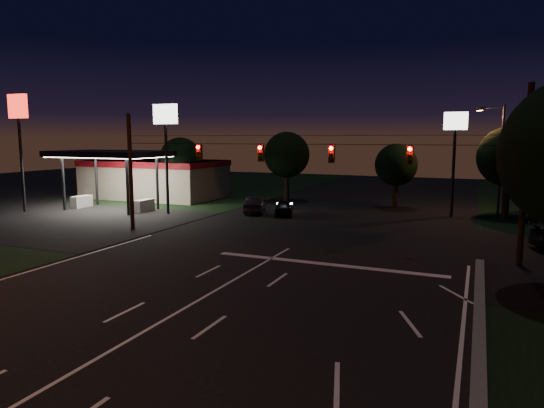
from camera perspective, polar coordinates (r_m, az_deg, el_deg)
The scene contains 17 objects.
ground at distance 16.53m, azimuth -16.58°, elevation -15.18°, with size 140.00×140.00×0.00m, color black.
cross_street_left at distance 41.20m, azimuth -23.83°, elevation -1.77°, with size 20.00×16.00×0.02m, color black.
stop_bar at distance 24.94m, azimuth 6.34°, elevation -7.03°, with size 12.00×0.50×0.01m, color silver.
utility_pole_right at distance 27.43m, azimuth 27.03°, elevation -6.49°, with size 0.30×0.30×9.00m, color black.
utility_pole_left at distance 35.05m, azimuth -16.05°, elevation -2.98°, with size 0.28×0.28×8.00m, color black.
signal_span at distance 28.37m, azimuth 2.72°, elevation 6.04°, with size 24.00×0.40×1.56m.
gas_station at distance 52.81m, azimuth -13.92°, elevation 3.23°, with size 14.20×16.10×5.25m.
pole_sign_left_near at distance 41.25m, azimuth -12.40°, elevation 8.46°, with size 2.20×0.30×9.10m.
pole_sign_left_far at distance 46.56m, azimuth -27.64°, elevation 8.45°, with size 2.00×0.30×10.00m.
pole_sign_right at distance 41.64m, azimuth 20.71°, elevation 7.12°, with size 1.80×0.30×8.40m.
street_light_right_far at distance 43.63m, azimuth 25.04°, elevation 5.59°, with size 2.20×0.35×9.00m.
tree_far_a at distance 50.23m, azimuth -10.62°, elevation 5.25°, with size 4.20×4.20×6.42m.
tree_far_b at distance 49.13m, azimuth 1.82°, elevation 5.74°, with size 4.60×4.60×6.98m.
tree_far_c at distance 45.30m, azimuth 14.43°, elevation 4.42°, with size 3.80×3.80×5.86m.
tree_far_d at distance 42.81m, azimuth 26.09°, elevation 4.94°, with size 4.80×4.80×7.30m.
car_oncoming_a at distance 40.14m, azimuth 1.39°, elevation -0.44°, with size 1.46×3.64×1.24m, color black.
car_oncoming_b at distance 41.38m, azimuth -1.98°, elevation -0.09°, with size 1.47×4.21×1.39m, color black.
Camera 1 is at (9.92, -11.60, 6.36)m, focal length 32.00 mm.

